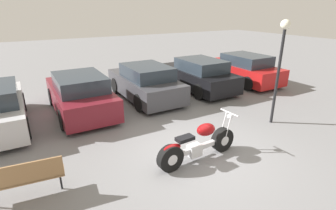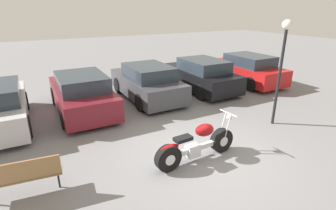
% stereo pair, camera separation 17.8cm
% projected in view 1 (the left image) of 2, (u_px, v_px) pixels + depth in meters
% --- Properties ---
extents(ground_plane, '(60.00, 60.00, 0.00)m').
position_uv_depth(ground_plane, '(201.00, 153.00, 6.97)').
color(ground_plane, slate).
extents(motorcycle, '(2.33, 0.62, 1.08)m').
position_uv_depth(motorcycle, '(198.00, 145.00, 6.52)').
color(motorcycle, black).
rests_on(motorcycle, ground_plane).
extents(parked_car_maroon, '(1.86, 4.21, 1.44)m').
position_uv_depth(parked_car_maroon, '(80.00, 94.00, 9.47)').
color(parked_car_maroon, maroon).
rests_on(parked_car_maroon, ground_plane).
extents(parked_car_dark_grey, '(1.86, 4.21, 1.44)m').
position_uv_depth(parked_car_dark_grey, '(145.00, 83.00, 10.94)').
color(parked_car_dark_grey, '#3D3D42').
rests_on(parked_car_dark_grey, ground_plane).
extents(parked_car_black, '(1.86, 4.21, 1.44)m').
position_uv_depth(parked_car_black, '(198.00, 75.00, 12.18)').
color(parked_car_black, black).
rests_on(parked_car_black, ground_plane).
extents(parked_car_red, '(1.86, 4.21, 1.44)m').
position_uv_depth(parked_car_red, '(243.00, 69.00, 13.35)').
color(parked_car_red, red).
rests_on(parked_car_red, ground_plane).
extents(park_bench, '(1.59, 0.56, 0.89)m').
position_uv_depth(park_bench, '(21.00, 177.00, 5.08)').
color(park_bench, '#997047').
rests_on(park_bench, ground_plane).
extents(lamp_post, '(0.30, 0.30, 3.31)m').
position_uv_depth(lamp_post, '(281.00, 52.00, 8.02)').
color(lamp_post, black).
rests_on(lamp_post, ground_plane).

